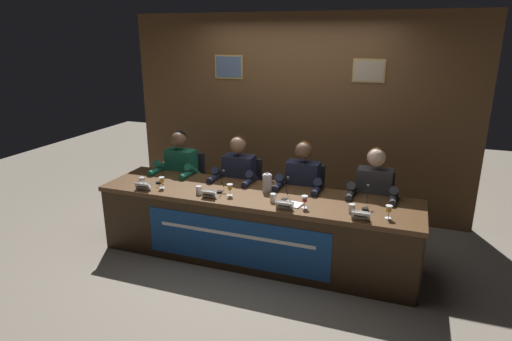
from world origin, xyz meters
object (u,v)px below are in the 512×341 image
Objects in this scene: water_cup_center_right at (273,198)px; microphone_center_right at (285,192)px; conference_table at (252,217)px; juice_glass_center_right at (305,200)px; document_stack_center_right at (291,204)px; chair_center_left at (243,197)px; water_cup_far_right at (352,209)px; nameplate_center_left at (209,194)px; juice_glass_far_right at (389,209)px; chair_far_right at (372,214)px; chair_center_right at (304,205)px; panelist_far_right at (372,196)px; chair_far_left at (187,189)px; panelist_center_left at (237,180)px; microphone_far_right at (366,201)px; panelist_center_right at (301,188)px; microphone_center_left at (221,185)px; nameplate_center_right at (285,206)px; water_cup_center_left at (199,190)px; nameplate_far_right at (361,216)px; water_cup_far_left at (142,181)px; panelist_far_left at (178,173)px; nameplate_far_left at (143,186)px; juice_glass_center_left at (230,188)px; juice_glass_far_left at (162,180)px.

water_cup_center_right is 0.39× the size of microphone_center_right.
conference_table is 15.63× the size of microphone_center_right.
juice_glass_center_right is at bearing -8.64° from water_cup_center_right.
document_stack_center_right is at bearing -3.51° from water_cup_center_right.
chair_center_left is 1.64m from water_cup_far_right.
nameplate_center_left is 1.24× the size of juice_glass_far_right.
chair_center_right is at bearing 180.00° from chair_far_right.
juice_glass_far_right is (0.19, -0.59, 0.11)m from panelist_far_right.
panelist_center_left is at bearing -14.49° from chair_far_left.
juice_glass_far_right is at bearing -3.60° from conference_table.
nameplate_center_left is 1.81× the size of water_cup_far_right.
water_cup_center_right is at bearing -171.21° from microphone_far_right.
panelist_center_right is 14.37× the size of water_cup_center_right.
panelist_center_right is 0.86m from water_cup_far_right.
microphone_center_left is 1.00× the size of microphone_far_right.
water_cup_center_left is at bearing 174.14° from nameplate_center_right.
panelist_far_right reaches higher than microphone_far_right.
water_cup_far_right reaches higher than nameplate_far_right.
water_cup_far_left reaches higher than document_stack_center_right.
microphone_center_right is at bearing -17.01° from panelist_far_left.
nameplate_center_right is 0.19× the size of chair_far_right.
microphone_center_right is at bearing -42.20° from chair_center_left.
juice_glass_center_right is at bearing -15.07° from document_stack_center_right.
nameplate_center_left is 1.55m from microphone_far_right.
nameplate_far_left is 2.29m from nameplate_far_right.
nameplate_far_left is 2.32m from microphone_far_right.
chair_center_left is 4.13× the size of microphone_center_left.
juice_glass_center_right is (0.80, -0.06, 0.00)m from juice_glass_center_left.
juice_glass_far_left is 0.14× the size of chair_center_right.
panelist_far_left is 0.84m from chair_center_left.
nameplate_center_left is at bearing 178.97° from nameplate_far_right.
water_cup_far_left is 0.10× the size of chair_center_left.
juice_glass_far_left is 1.00× the size of juice_glass_center_left.
chair_far_left is 5.08× the size of nameplate_far_left.
panelist_center_right is at bearing 84.17° from microphone_center_right.
juice_glass_center_left reaches higher than water_cup_center_right.
panelist_center_left is 0.69m from nameplate_center_left.
water_cup_center_left is 1.69m from microphone_far_right.
water_cup_far_right is at bearing 0.50° from juice_glass_far_left.
document_stack_center_right is (0.81, -0.58, 0.03)m from panelist_center_left.
chair_far_right is at bearing 21.32° from nameplate_far_left.
juice_glass_center_left reaches higher than water_cup_far_left.
panelist_far_left is 1.51m from water_cup_center_right.
nameplate_center_left is 0.22m from juice_glass_center_left.
chair_center_left is (0.89, 0.77, -0.34)m from water_cup_far_left.
panelist_center_right reaches higher than microphone_far_right.
microphone_center_right reaches higher than water_cup_center_left.
juice_glass_far_right is (0.77, 0.02, 0.00)m from juice_glass_center_right.
water_cup_center_right is 0.90m from microphone_far_right.
chair_far_right is at bearing 38.76° from microphone_center_right.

